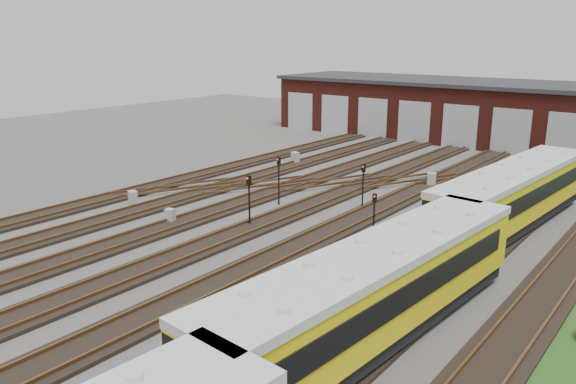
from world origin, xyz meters
The scene contains 13 objects.
ground centered at (0.00, 0.00, 0.00)m, with size 120.00×120.00×0.00m, color #44423F.
track_network centered at (-0.17, 0.59, 0.11)m, with size 30.40×70.00×0.33m.
maintenance_shed centered at (-0.01, 39.97, 3.20)m, with size 51.00×12.50×6.35m.
metro_train centered at (10.00, -4.18, 2.07)m, with size 4.20×48.61×3.40m.
signal_mast_0 centered at (-3.90, 7.39, 2.09)m, with size 0.28×0.27×3.28m.
signal_mast_1 centered at (-2.46, 2.84, 2.03)m, with size 0.31×0.29×3.14m.
signal_mast_2 centered at (0.96, 10.13, 1.92)m, with size 0.26×0.25×2.98m.
signal_mast_3 centered at (5.11, 4.23, 1.92)m, with size 0.26×0.25×3.03m.
relay_cabinet_0 centered at (-11.50, 1.25, 0.50)m, with size 0.60×0.50×1.00m, color #A9ACAF.
relay_cabinet_1 centered at (-10.73, 18.18, 0.52)m, with size 0.63×0.52×1.05m, color #A9ACAF.
relay_cabinet_2 centered at (-6.67, 0.34, 0.45)m, with size 0.54×0.45×0.90m, color #A9ACAF.
relay_cabinet_3 centered at (2.20, 18.15, 0.53)m, with size 0.64×0.53×1.07m, color #A9ACAF.
relay_cabinet_4 centered at (4.22, 15.01, 0.52)m, with size 0.63×0.52×1.05m, color #A9ACAF.
Camera 1 is at (18.88, -20.75, 10.92)m, focal length 35.00 mm.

